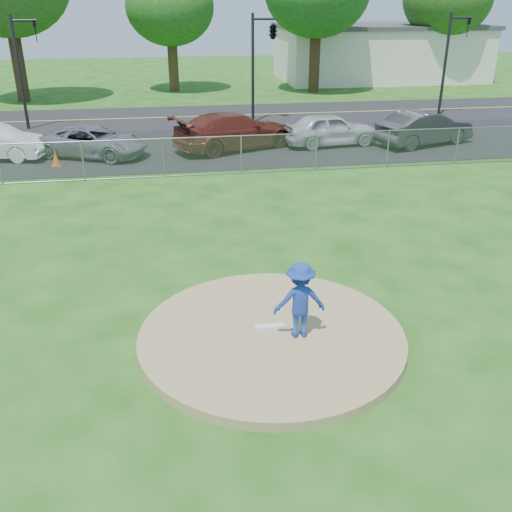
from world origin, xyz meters
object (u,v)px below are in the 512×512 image
at_px(traffic_signal_left, 23,62).
at_px(traffic_signal_center, 271,33).
at_px(traffic_cone, 56,158).
at_px(pitcher, 300,300).
at_px(parked_car_pearl, 330,129).
at_px(traffic_signal_right, 450,55).
at_px(parked_car_gray, 94,142).
at_px(commercial_building, 379,52).
at_px(parked_car_darkred, 234,131).
at_px(parked_car_charcoal, 425,128).

bearing_deg(traffic_signal_left, traffic_signal_center, -0.00).
distance_m(traffic_signal_center, traffic_cone, 13.62).
height_order(traffic_signal_center, traffic_cone, traffic_signal_center).
height_order(pitcher, parked_car_pearl, pitcher).
relative_size(traffic_signal_center, traffic_signal_right, 1.00).
height_order(traffic_signal_left, parked_car_gray, traffic_signal_left).
distance_m(pitcher, traffic_cone, 16.03).
bearing_deg(traffic_signal_right, parked_car_pearl, -144.79).
relative_size(traffic_signal_center, parked_car_gray, 1.20).
xyz_separation_m(pitcher, traffic_cone, (-6.92, 14.44, -0.67)).
bearing_deg(traffic_signal_left, parked_car_gray, -59.38).
xyz_separation_m(commercial_building, traffic_signal_center, (-12.03, -16.00, 2.45)).
relative_size(traffic_signal_center, pitcher, 3.53).
bearing_deg(parked_car_pearl, traffic_cone, 90.59).
distance_m(commercial_building, traffic_signal_right, 16.14).
height_order(commercial_building, parked_car_darkred, commercial_building).
relative_size(traffic_signal_right, pitcher, 3.53).
distance_m(commercial_building, parked_car_charcoal, 23.37).
relative_size(pitcher, traffic_cone, 2.54).
xyz_separation_m(traffic_cone, parked_car_darkred, (7.63, 1.74, 0.51)).
relative_size(traffic_signal_left, traffic_cone, 8.98).
xyz_separation_m(traffic_signal_right, traffic_cone, (-20.63, -7.73, -3.04)).
xyz_separation_m(traffic_signal_left, parked_car_gray, (3.80, -6.43, -2.71)).
bearing_deg(pitcher, parked_car_charcoal, -120.50).
height_order(traffic_cone, parked_car_pearl, parked_car_pearl).
height_order(traffic_signal_left, traffic_signal_right, same).
height_order(traffic_signal_left, parked_car_charcoal, traffic_signal_left).
height_order(pitcher, parked_car_gray, pitcher).
bearing_deg(traffic_cone, traffic_signal_center, 36.70).
bearing_deg(pitcher, parked_car_darkred, -91.41).
xyz_separation_m(commercial_building, parked_car_pearl, (-10.27, -22.00, -1.40)).
height_order(traffic_signal_center, traffic_signal_right, same).
distance_m(traffic_cone, parked_car_pearl, 12.26).
xyz_separation_m(traffic_signal_center, parked_car_pearl, (1.76, -6.00, -3.85)).
bearing_deg(traffic_signal_left, pitcher, -67.27).
xyz_separation_m(commercial_building, traffic_signal_left, (-24.76, -16.00, 1.20)).
bearing_deg(parked_car_darkred, commercial_building, -56.54).
relative_size(traffic_cone, parked_car_pearl, 0.14).
relative_size(pitcher, parked_car_darkred, 0.28).
bearing_deg(parked_car_pearl, traffic_signal_right, -62.29).
distance_m(traffic_signal_center, pitcher, 22.73).
xyz_separation_m(commercial_building, parked_car_charcoal, (-5.88, -22.58, -1.37)).
bearing_deg(parked_car_darkred, parked_car_gray, 71.43).
height_order(parked_car_gray, parked_car_charcoal, parked_car_charcoal).
height_order(parked_car_darkred, parked_car_charcoal, parked_car_darkred).
height_order(traffic_signal_center, parked_car_charcoal, traffic_signal_center).
bearing_deg(parked_car_gray, parked_car_darkred, -61.31).
height_order(traffic_signal_left, pitcher, traffic_signal_left).
xyz_separation_m(pitcher, parked_car_charcoal, (9.59, 15.59, -0.20)).
bearing_deg(pitcher, commercial_building, -110.98).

